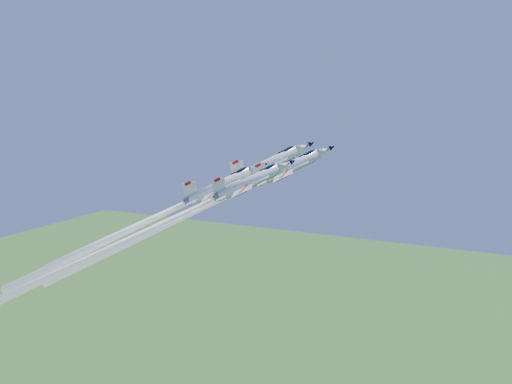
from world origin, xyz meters
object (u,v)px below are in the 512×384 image
at_px(jet_left, 157,217).
at_px(jet_right, 135,236).
at_px(jet_lead, 188,215).
at_px(jet_slot, 159,215).

relative_size(jet_left, jet_right, 1.10).
xyz_separation_m(jet_lead, jet_right, (-6.11, -8.42, -2.88)).
bearing_deg(jet_left, jet_slot, 18.33).
bearing_deg(jet_right, jet_lead, 122.87).
bearing_deg(jet_left, jet_lead, 43.58).
bearing_deg(jet_slot, jet_left, -161.67).
height_order(jet_lead, jet_slot, jet_lead).
height_order(jet_right, jet_slot, jet_right).
bearing_deg(jet_slot, jet_lead, 71.63).
xyz_separation_m(jet_lead, jet_left, (-11.25, 5.31, -2.52)).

